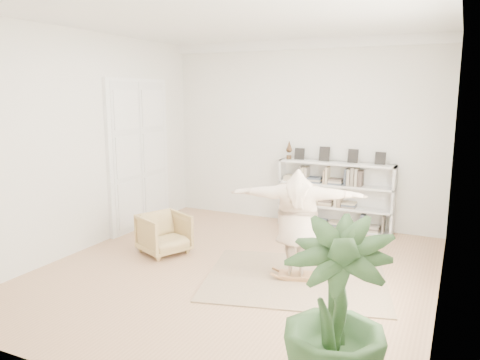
{
  "coord_description": "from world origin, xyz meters",
  "views": [
    {
      "loc": [
        2.86,
        -5.91,
        2.61
      ],
      "look_at": [
        -0.13,
        0.4,
        1.29
      ],
      "focal_mm": 35.0,
      "sensor_mm": 36.0,
      "label": 1
    }
  ],
  "objects_px": {
    "bookshelf": "(335,196)",
    "houseplant": "(335,313)",
    "armchair": "(164,234)",
    "person": "(297,220)",
    "rocker_board": "(296,275)"
  },
  "relations": [
    {
      "from": "bookshelf",
      "to": "houseplant",
      "type": "bearing_deg",
      "value": -75.94
    },
    {
      "from": "armchair",
      "to": "houseplant",
      "type": "bearing_deg",
      "value": -101.04
    },
    {
      "from": "bookshelf",
      "to": "person",
      "type": "relative_size",
      "value": 1.19
    },
    {
      "from": "person",
      "to": "bookshelf",
      "type": "bearing_deg",
      "value": -101.34
    },
    {
      "from": "person",
      "to": "armchair",
      "type": "bearing_deg",
      "value": -17.82
    },
    {
      "from": "armchair",
      "to": "person",
      "type": "height_order",
      "value": "person"
    },
    {
      "from": "rocker_board",
      "to": "houseplant",
      "type": "xyz_separation_m",
      "value": [
        1.13,
        -2.37,
        0.73
      ]
    },
    {
      "from": "person",
      "to": "houseplant",
      "type": "bearing_deg",
      "value": 100.89
    },
    {
      "from": "armchair",
      "to": "person",
      "type": "xyz_separation_m",
      "value": [
        2.31,
        -0.13,
        0.54
      ]
    },
    {
      "from": "bookshelf",
      "to": "armchair",
      "type": "relative_size",
      "value": 3.02
    },
    {
      "from": "bookshelf",
      "to": "armchair",
      "type": "bearing_deg",
      "value": -129.52
    },
    {
      "from": "bookshelf",
      "to": "houseplant",
      "type": "distance_m",
      "value": 5.28
    },
    {
      "from": "rocker_board",
      "to": "bookshelf",
      "type": "bearing_deg",
      "value": 78.66
    },
    {
      "from": "bookshelf",
      "to": "houseplant",
      "type": "relative_size",
      "value": 1.38
    },
    {
      "from": "armchair",
      "to": "rocker_board",
      "type": "bearing_deg",
      "value": -68.33
    }
  ]
}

